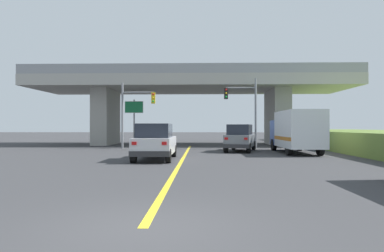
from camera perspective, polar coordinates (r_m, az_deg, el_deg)
ground at (r=35.70m, az=-0.16°, el=-3.10°), size 160.00×160.00×0.00m
overpass_bridge at (r=35.83m, az=-0.16°, el=5.62°), size 32.13×9.41×7.66m
lane_divider_stripe at (r=19.54m, az=-1.58°, el=-5.55°), size 0.20×26.54×0.01m
suv_lead at (r=19.18m, az=-6.16°, el=-2.62°), size 2.05×4.72×2.02m
suv_crossing at (r=25.94m, az=8.07°, el=-1.98°), size 2.91×4.92×2.02m
box_truck at (r=24.97m, az=16.99°, el=-0.79°), size 2.33×6.81×2.94m
traffic_signal_nearside at (r=29.25m, az=8.93°, el=3.52°), size 2.76×0.36×5.95m
traffic_signal_farside at (r=29.55m, az=-9.77°, el=3.06°), size 2.90×0.36×5.61m
highway_sign at (r=33.63m, az=-9.66°, el=2.42°), size 1.81×0.17×4.50m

